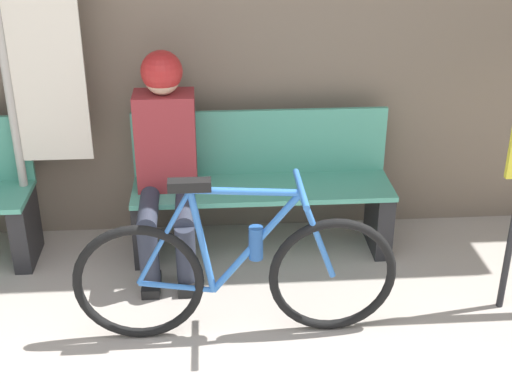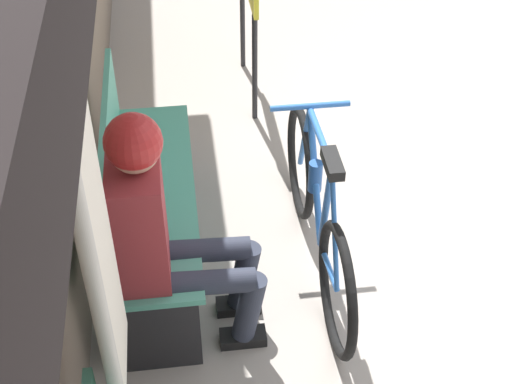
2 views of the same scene
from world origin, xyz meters
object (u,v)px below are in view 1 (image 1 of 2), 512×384
banner_pole (32,53)px  park_bench_near (262,190)px  person_seated (165,149)px  bicycle (237,273)px

banner_pole → park_bench_near: bearing=-2.5°
banner_pole → person_seated: bearing=-13.4°
bicycle → person_seated: (-0.36, 0.75, 0.36)m
park_bench_near → person_seated: size_ratio=1.22×
park_bench_near → person_seated: bearing=-168.7°
bicycle → park_bench_near: bearing=77.5°
park_bench_near → banner_pole: (-1.25, 0.06, 0.84)m
person_seated → banner_pole: size_ratio=0.62×
person_seated → banner_pole: banner_pole is taller
bicycle → person_seated: bearing=115.7°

